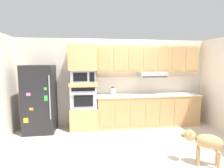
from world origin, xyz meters
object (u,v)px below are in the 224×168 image
(refrigerator, at_px, (40,99))
(dog, at_px, (204,142))
(built_in_oven, at_px, (84,96))
(electric_kettle, at_px, (113,91))
(microwave, at_px, (83,76))
(screwdriver, at_px, (151,93))

(refrigerator, xyz_separation_m, dog, (3.29, -2.02, -0.45))
(built_in_oven, bearing_deg, dog, -44.20)
(electric_kettle, bearing_deg, microwave, 176.61)
(screwdriver, bearing_deg, dog, -84.71)
(built_in_oven, distance_m, dog, 3.04)
(dog, bearing_deg, screwdriver, -57.18)
(microwave, bearing_deg, screwdriver, 2.93)
(built_in_oven, distance_m, microwave, 0.56)
(built_in_oven, height_order, dog, built_in_oven)
(microwave, xyz_separation_m, screwdriver, (1.95, 0.10, -0.53))
(screwdriver, height_order, dog, screwdriver)
(built_in_oven, bearing_deg, electric_kettle, -3.39)
(built_in_oven, relative_size, microwave, 1.09)
(built_in_oven, height_order, electric_kettle, built_in_oven)
(electric_kettle, bearing_deg, built_in_oven, 176.61)
(refrigerator, relative_size, electric_kettle, 7.33)
(built_in_oven, xyz_separation_m, screwdriver, (1.95, 0.10, 0.03))
(built_in_oven, bearing_deg, microwave, -0.77)
(microwave, height_order, dog, microwave)
(screwdriver, relative_size, electric_kettle, 0.69)
(screwdriver, xyz_separation_m, electric_kettle, (-1.15, -0.15, 0.10))
(refrigerator, xyz_separation_m, microwave, (1.14, 0.07, 0.58))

